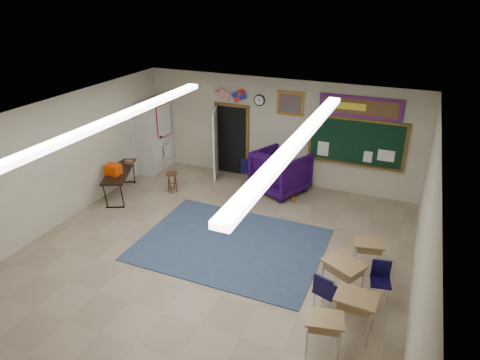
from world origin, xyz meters
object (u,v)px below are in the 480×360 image
at_px(student_desk_front_right, 367,255).
at_px(folding_table, 120,182).
at_px(wingback_armchair, 281,171).
at_px(wooden_stool, 172,182).
at_px(student_desk_front_left, 342,279).

bearing_deg(student_desk_front_right, folding_table, 159.68).
bearing_deg(wingback_armchair, wooden_stool, 48.35).
distance_m(student_desk_front_left, folding_table, 6.69).
relative_size(wingback_armchair, student_desk_front_right, 1.88).
distance_m(folding_table, wooden_stool, 1.41).
bearing_deg(student_desk_front_left, wingback_armchair, 149.92).
xyz_separation_m(student_desk_front_right, folding_table, (-6.71, 0.88, 0.01)).
relative_size(student_desk_front_right, folding_table, 0.38).
relative_size(student_desk_front_left, folding_table, 0.46).
height_order(folding_table, wooden_stool, folding_table).
distance_m(wingback_armchair, folding_table, 4.41).
height_order(student_desk_front_left, folding_table, folding_table).
distance_m(wingback_armchair, wooden_stool, 3.03).
xyz_separation_m(student_desk_front_left, folding_table, (-6.40, 1.93, -0.06)).
xyz_separation_m(folding_table, wooden_stool, (1.20, 0.73, -0.10)).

